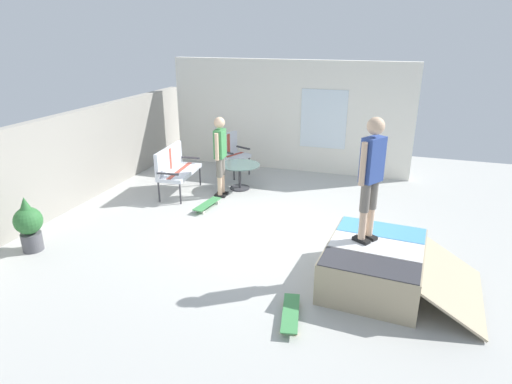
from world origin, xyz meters
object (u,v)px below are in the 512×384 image
skateboard_spare (291,313)px  person_watching (220,151)px  patio_bench (175,166)px  patio_table (240,171)px  skate_ramp (376,265)px  potted_plant (29,224)px  skateboard_by_bench (207,204)px  patio_chair_near_house (231,150)px  person_skater (371,171)px

skateboard_spare → person_watching: bearing=33.6°
patio_bench → skateboard_spare: (-3.53, -3.46, -0.53)m
patio_bench → patio_table: 1.43m
skate_ramp → person_watching: person_watching is taller
skate_ramp → patio_bench: 5.00m
person_watching → potted_plant: 3.83m
skate_ramp → skateboard_by_bench: bearing=62.1°
patio_chair_near_house → patio_table: bearing=-148.6°
patio_chair_near_house → person_skater: 5.32m
skate_ramp → patio_table: (3.07, 3.15, 0.11)m
skate_ramp → patio_table: 4.40m
person_skater → patio_table: bearing=45.1°
patio_chair_near_house → skateboard_by_bench: (-2.20, -0.34, -0.53)m
person_watching → skateboard_by_bench: (-0.75, -0.01, -0.91)m
skateboard_by_bench → potted_plant: 3.20m
potted_plant → skate_ramp: bearing=-82.4°
patio_bench → potted_plant: size_ratio=1.41×
person_skater → person_watching: bearing=52.8°
person_watching → skateboard_spare: person_watching is taller
person_watching → skateboard_by_bench: bearing=-179.6°
potted_plant → patio_table: bearing=-30.0°
patio_table → potted_plant: size_ratio=0.98×
skate_ramp → skateboard_spare: size_ratio=2.63×
person_skater → skate_ramp: bearing=-121.7°
patio_bench → skateboard_by_bench: bearing=-120.2°
patio_bench → patio_chair_near_house: same height
potted_plant → person_watching: bearing=-31.0°
skateboard_spare → potted_plant: (0.44, 4.40, 0.38)m
skate_ramp → skateboard_by_bench: 3.83m
skate_ramp → skateboard_by_bench: size_ratio=2.65×
patio_table → skateboard_by_bench: size_ratio=1.10×
skateboard_by_bench → skateboard_spare: same height
patio_bench → person_watching: bearing=-81.1°
patio_chair_near_house → patio_table: 1.10m
patio_bench → patio_chair_near_house: bearing=-22.7°
patio_table → potted_plant: (-3.78, 2.18, 0.06)m
patio_chair_near_house → potted_plant: patio_chair_near_house is taller
patio_bench → patio_table: size_ratio=1.44×
patio_chair_near_house → person_watching: bearing=-167.1°
skate_ramp → person_watching: 4.29m
person_skater → potted_plant: size_ratio=1.88×
potted_plant → patio_bench: bearing=-17.0°
skate_ramp → patio_bench: patio_bench is taller
patio_bench → person_watching: (0.16, -1.01, 0.38)m
patio_bench → potted_plant: 3.24m
person_skater → potted_plant: (-0.83, 5.14, -1.14)m
skateboard_by_bench → skateboard_spare: 3.83m
skate_ramp → patio_chair_near_house: patio_chair_near_house is taller
skateboard_by_bench → person_watching: bearing=0.4°
patio_table → patio_bench: bearing=119.2°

